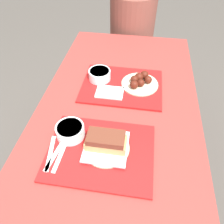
{
  "coord_description": "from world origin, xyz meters",
  "views": [
    {
      "loc": [
        0.09,
        -0.68,
        1.52
      ],
      "look_at": [
        -0.02,
        0.03,
        0.79
      ],
      "focal_mm": 35.0,
      "sensor_mm": 36.0,
      "label": 1
    }
  ],
  "objects_px": {
    "tray_near": "(101,152)",
    "bowl_coleslaw_far": "(100,74)",
    "brisket_sandwich_plate": "(106,143)",
    "tray_far": "(122,86)",
    "bowl_coleslaw_near": "(70,131)",
    "person_seated_across": "(132,23)",
    "wings_plate_far": "(140,81)"
  },
  "relations": [
    {
      "from": "bowl_coleslaw_near",
      "to": "wings_plate_far",
      "type": "xyz_separation_m",
      "value": [
        0.27,
        0.4,
        -0.01
      ]
    },
    {
      "from": "tray_near",
      "to": "brisket_sandwich_plate",
      "type": "relative_size",
      "value": 2.25
    },
    {
      "from": "tray_near",
      "to": "brisket_sandwich_plate",
      "type": "height_order",
      "value": "brisket_sandwich_plate"
    },
    {
      "from": "wings_plate_far",
      "to": "person_seated_across",
      "type": "relative_size",
      "value": 0.27
    },
    {
      "from": "tray_far",
      "to": "brisket_sandwich_plate",
      "type": "height_order",
      "value": "brisket_sandwich_plate"
    },
    {
      "from": "bowl_coleslaw_near",
      "to": "person_seated_across",
      "type": "xyz_separation_m",
      "value": [
        0.16,
        1.22,
        -0.04
      ]
    },
    {
      "from": "bowl_coleslaw_far",
      "to": "person_seated_across",
      "type": "xyz_separation_m",
      "value": [
        0.12,
        0.8,
        -0.04
      ]
    },
    {
      "from": "bowl_coleslaw_near",
      "to": "person_seated_across",
      "type": "bearing_deg",
      "value": 82.32
    },
    {
      "from": "bowl_coleslaw_far",
      "to": "person_seated_across",
      "type": "height_order",
      "value": "person_seated_across"
    },
    {
      "from": "bowl_coleslaw_near",
      "to": "brisket_sandwich_plate",
      "type": "height_order",
      "value": "brisket_sandwich_plate"
    },
    {
      "from": "tray_far",
      "to": "person_seated_across",
      "type": "relative_size",
      "value": 0.59
    },
    {
      "from": "bowl_coleslaw_near",
      "to": "wings_plate_far",
      "type": "bearing_deg",
      "value": 55.87
    },
    {
      "from": "wings_plate_far",
      "to": "person_seated_across",
      "type": "height_order",
      "value": "person_seated_across"
    },
    {
      "from": "tray_far",
      "to": "bowl_coleslaw_far",
      "type": "distance_m",
      "value": 0.14
    },
    {
      "from": "tray_near",
      "to": "person_seated_across",
      "type": "xyz_separation_m",
      "value": [
        0.02,
        1.28,
        -0.01
      ]
    },
    {
      "from": "bowl_coleslaw_near",
      "to": "brisket_sandwich_plate",
      "type": "bearing_deg",
      "value": -15.27
    },
    {
      "from": "wings_plate_far",
      "to": "bowl_coleslaw_far",
      "type": "bearing_deg",
      "value": 176.25
    },
    {
      "from": "brisket_sandwich_plate",
      "to": "person_seated_across",
      "type": "height_order",
      "value": "person_seated_across"
    },
    {
      "from": "tray_near",
      "to": "bowl_coleslaw_far",
      "type": "relative_size",
      "value": 3.55
    },
    {
      "from": "bowl_coleslaw_far",
      "to": "wings_plate_far",
      "type": "xyz_separation_m",
      "value": [
        0.23,
        -0.01,
        -0.01
      ]
    },
    {
      "from": "tray_far",
      "to": "person_seated_across",
      "type": "xyz_separation_m",
      "value": [
        -0.01,
        0.83,
        -0.01
      ]
    },
    {
      "from": "bowl_coleslaw_far",
      "to": "bowl_coleslaw_near",
      "type": "bearing_deg",
      "value": -96.37
    },
    {
      "from": "tray_far",
      "to": "wings_plate_far",
      "type": "height_order",
      "value": "wings_plate_far"
    },
    {
      "from": "bowl_coleslaw_near",
      "to": "bowl_coleslaw_far",
      "type": "relative_size",
      "value": 1.0
    },
    {
      "from": "tray_near",
      "to": "tray_far",
      "type": "xyz_separation_m",
      "value": [
        0.03,
        0.44,
        0.0
      ]
    },
    {
      "from": "tray_near",
      "to": "tray_far",
      "type": "bearing_deg",
      "value": 85.62
    },
    {
      "from": "bowl_coleslaw_far",
      "to": "wings_plate_far",
      "type": "bearing_deg",
      "value": -3.75
    },
    {
      "from": "brisket_sandwich_plate",
      "to": "bowl_coleslaw_far",
      "type": "height_order",
      "value": "brisket_sandwich_plate"
    },
    {
      "from": "bowl_coleslaw_near",
      "to": "bowl_coleslaw_far",
      "type": "xyz_separation_m",
      "value": [
        0.05,
        0.42,
        0.0
      ]
    },
    {
      "from": "tray_near",
      "to": "bowl_coleslaw_near",
      "type": "height_order",
      "value": "bowl_coleslaw_near"
    },
    {
      "from": "bowl_coleslaw_far",
      "to": "wings_plate_far",
      "type": "height_order",
      "value": "wings_plate_far"
    },
    {
      "from": "tray_near",
      "to": "bowl_coleslaw_far",
      "type": "distance_m",
      "value": 0.49
    }
  ]
}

